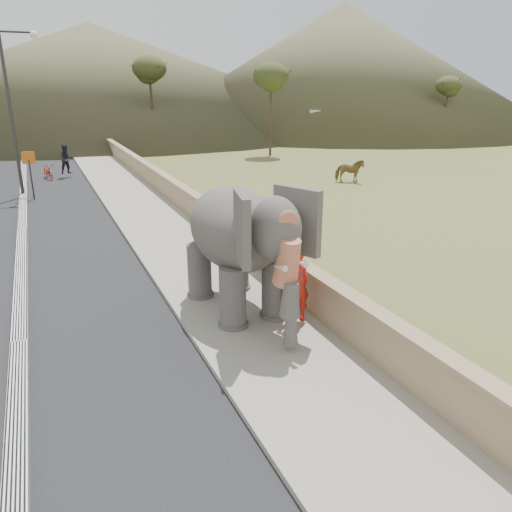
{
  "coord_description": "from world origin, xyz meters",
  "views": [
    {
      "loc": [
        -4.14,
        -10.39,
        5.41
      ],
      "look_at": [
        0.2,
        -0.45,
        1.7
      ],
      "focal_mm": 35.0,
      "sensor_mm": 36.0,
      "label": 1
    }
  ],
  "objects_px": {
    "cow": "(349,171)",
    "elephant_and_man": "(236,246)",
    "lamppost": "(15,98)",
    "motorcyclist": "(57,165)"
  },
  "relations": [
    {
      "from": "cow",
      "to": "elephant_and_man",
      "type": "distance_m",
      "value": 18.74
    },
    {
      "from": "lamppost",
      "to": "cow",
      "type": "distance_m",
      "value": 18.05
    },
    {
      "from": "lamppost",
      "to": "motorcyclist",
      "type": "height_order",
      "value": "lamppost"
    },
    {
      "from": "lamppost",
      "to": "motorcyclist",
      "type": "relative_size",
      "value": 3.75
    },
    {
      "from": "lamppost",
      "to": "cow",
      "type": "height_order",
      "value": "lamppost"
    },
    {
      "from": "elephant_and_man",
      "to": "motorcyclist",
      "type": "relative_size",
      "value": 2.14
    },
    {
      "from": "cow",
      "to": "motorcyclist",
      "type": "xyz_separation_m",
      "value": [
        -15.62,
        8.31,
        0.12
      ]
    },
    {
      "from": "lamppost",
      "to": "cow",
      "type": "bearing_deg",
      "value": -10.3
    },
    {
      "from": "lamppost",
      "to": "elephant_and_man",
      "type": "distance_m",
      "value": 17.92
    },
    {
      "from": "lamppost",
      "to": "cow",
      "type": "xyz_separation_m",
      "value": [
        17.28,
        -3.14,
        -4.19
      ]
    }
  ]
}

